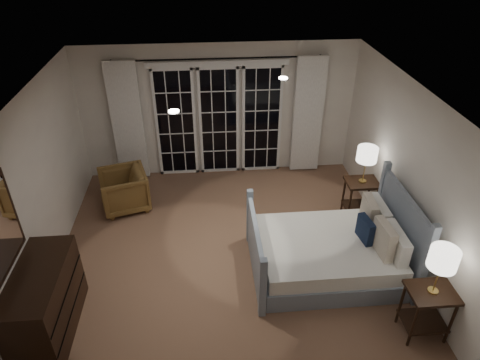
{
  "coord_description": "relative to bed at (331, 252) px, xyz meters",
  "views": [
    {
      "loc": [
        -0.26,
        -4.85,
        4.34
      ],
      "look_at": [
        0.21,
        0.4,
        1.05
      ],
      "focal_mm": 32.0,
      "sensor_mm": 36.0,
      "label": 1
    }
  ],
  "objects": [
    {
      "name": "floor",
      "position": [
        -1.42,
        0.43,
        -0.31
      ],
      "size": [
        5.0,
        5.0,
        0.0
      ],
      "primitive_type": "plane",
      "color": "brown",
      "rests_on": "ground"
    },
    {
      "name": "ceiling",
      "position": [
        -1.42,
        0.43,
        2.19
      ],
      "size": [
        5.0,
        5.0,
        0.0
      ],
      "primitive_type": "plane",
      "rotation": [
        3.14,
        0.0,
        0.0
      ],
      "color": "silver",
      "rests_on": "wall_back"
    },
    {
      "name": "wall_left",
      "position": [
        -3.92,
        0.43,
        0.94
      ],
      "size": [
        0.02,
        5.0,
        2.5
      ],
      "primitive_type": "cube",
      "color": "white",
      "rests_on": "floor"
    },
    {
      "name": "wall_right",
      "position": [
        1.08,
        0.43,
        0.94
      ],
      "size": [
        0.02,
        5.0,
        2.5
      ],
      "primitive_type": "cube",
      "color": "white",
      "rests_on": "floor"
    },
    {
      "name": "wall_back",
      "position": [
        -1.42,
        2.93,
        0.94
      ],
      "size": [
        5.0,
        0.02,
        2.5
      ],
      "primitive_type": "cube",
      "color": "white",
      "rests_on": "floor"
    },
    {
      "name": "wall_front",
      "position": [
        -1.42,
        -2.07,
        0.94
      ],
      "size": [
        5.0,
        0.02,
        2.5
      ],
      "primitive_type": "cube",
      "color": "white",
      "rests_on": "floor"
    },
    {
      "name": "french_doors",
      "position": [
        -1.42,
        2.89,
        0.78
      ],
      "size": [
        2.5,
        0.04,
        2.2
      ],
      "color": "black",
      "rests_on": "wall_back"
    },
    {
      "name": "curtain_rod",
      "position": [
        -1.42,
        2.83,
        1.94
      ],
      "size": [
        3.5,
        0.03,
        0.03
      ],
      "primitive_type": "cylinder",
      "rotation": [
        0.0,
        1.57,
        0.0
      ],
      "color": "black",
      "rests_on": "wall_back"
    },
    {
      "name": "curtain_left",
      "position": [
        -3.07,
        2.81,
        0.84
      ],
      "size": [
        0.55,
        0.1,
        2.25
      ],
      "primitive_type": "cube",
      "color": "white",
      "rests_on": "curtain_rod"
    },
    {
      "name": "curtain_right",
      "position": [
        0.23,
        2.81,
        0.84
      ],
      "size": [
        0.55,
        0.1,
        2.25
      ],
      "primitive_type": "cube",
      "color": "white",
      "rests_on": "curtain_rod"
    },
    {
      "name": "downlight_a",
      "position": [
        -0.62,
        1.03,
        2.18
      ],
      "size": [
        0.12,
        0.12,
        0.01
      ],
      "primitive_type": "cylinder",
      "color": "white",
      "rests_on": "ceiling"
    },
    {
      "name": "downlight_b",
      "position": [
        -2.02,
        0.03,
        2.18
      ],
      "size": [
        0.12,
        0.12,
        0.01
      ],
      "primitive_type": "cylinder",
      "color": "white",
      "rests_on": "ceiling"
    },
    {
      "name": "bed",
      "position": [
        0.0,
        0.0,
        0.0
      ],
      "size": [
        2.07,
        1.47,
        1.2
      ],
      "color": "gray",
      "rests_on": "floor"
    },
    {
      "name": "nightstand_left",
      "position": [
        0.81,
        -1.18,
        0.15
      ],
      "size": [
        0.54,
        0.43,
        0.7
      ],
      "color": "black",
      "rests_on": "floor"
    },
    {
      "name": "nightstand_right",
      "position": [
        0.81,
        1.21,
        0.13
      ],
      "size": [
        0.52,
        0.41,
        0.67
      ],
      "color": "black",
      "rests_on": "floor"
    },
    {
      "name": "lamp_left",
      "position": [
        0.81,
        -1.18,
        0.87
      ],
      "size": [
        0.32,
        0.32,
        0.61
      ],
      "color": "tan",
      "rests_on": "nightstand_left"
    },
    {
      "name": "lamp_right",
      "position": [
        0.81,
        1.21,
        0.85
      ],
      "size": [
        0.32,
        0.32,
        0.62
      ],
      "color": "tan",
      "rests_on": "nightstand_right"
    },
    {
      "name": "armchair",
      "position": [
        -3.11,
        1.8,
        0.04
      ],
      "size": [
        0.94,
        0.93,
        0.7
      ],
      "primitive_type": "imported",
      "rotation": [
        0.0,
        0.0,
        -1.29
      ],
      "color": "brown",
      "rests_on": "floor"
    },
    {
      "name": "dresser",
      "position": [
        -3.65,
        -0.75,
        0.16
      ],
      "size": [
        0.56,
        1.32,
        0.94
      ],
      "color": "black",
      "rests_on": "floor"
    }
  ]
}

